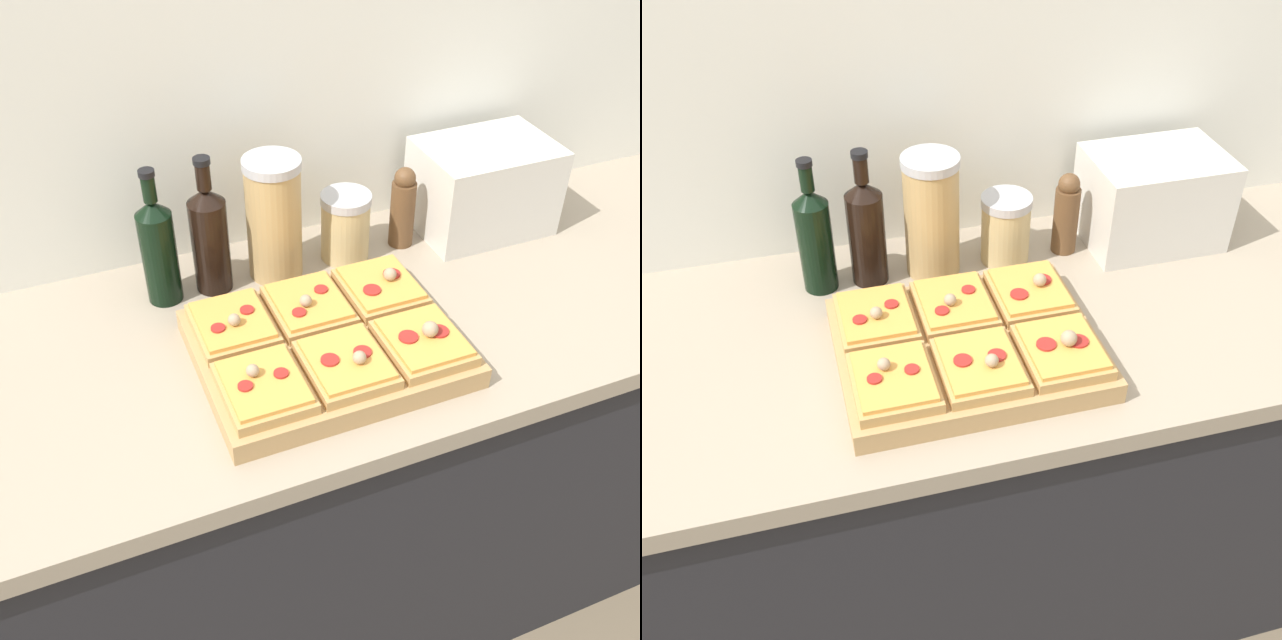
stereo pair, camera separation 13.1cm
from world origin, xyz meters
The scene contains 15 objects.
wall_back centered at (0.00, 0.67, 1.25)m, with size 6.00×0.06×2.50m.
kitchen_counter centered at (0.00, 0.32, 0.44)m, with size 2.63×0.67×0.88m.
cutting_board centered at (-0.08, 0.23, 0.90)m, with size 0.45×0.35×0.04m, color tan.
pizza_slice_back_left centered at (-0.22, 0.32, 0.94)m, with size 0.13×0.16×0.05m.
pizza_slice_back_center centered at (-0.08, 0.32, 0.94)m, with size 0.13×0.16×0.05m.
pizza_slice_back_right centered at (0.07, 0.32, 0.94)m, with size 0.13×0.16×0.05m.
pizza_slice_front_left centered at (-0.22, 0.15, 0.94)m, with size 0.13×0.16×0.05m.
pizza_slice_front_center centered at (-0.08, 0.15, 0.94)m, with size 0.13×0.16×0.05m.
pizza_slice_front_right centered at (0.07, 0.15, 0.94)m, with size 0.13×0.16×0.06m.
olive_oil_bottle centered at (-0.30, 0.51, 1.00)m, with size 0.07×0.07×0.28m.
wine_bottle centered at (-0.20, 0.51, 1.00)m, with size 0.07×0.07×0.28m.
grain_jar_tall centered at (-0.07, 0.51, 1.01)m, with size 0.11×0.11×0.25m.
grain_jar_short centered at (0.08, 0.51, 0.96)m, with size 0.10×0.10×0.15m.
pepper_mill centered at (0.21, 0.51, 0.97)m, with size 0.05×0.05×0.18m.
toaster_oven centered at (0.40, 0.51, 0.98)m, with size 0.30×0.20×0.19m.
Camera 2 is at (-0.34, -0.72, 1.78)m, focal length 42.00 mm.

